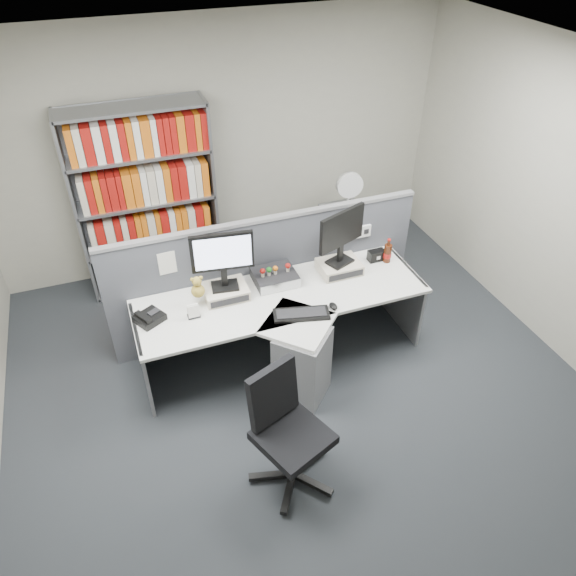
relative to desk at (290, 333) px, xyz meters
name	(u,v)px	position (x,y,z in m)	size (l,w,h in m)	color
ground	(314,417)	(0.00, -0.60, -0.46)	(5.50, 5.50, 0.00)	#2F3338
room_shell	(322,238)	(0.00, -0.60, 1.33)	(5.04, 5.54, 2.72)	#AEAB9B
partition	(267,275)	(0.00, 0.65, 0.19)	(3.00, 0.08, 1.27)	#4F5159
desk	(290,333)	(0.00, 0.00, 0.00)	(2.60, 1.20, 0.72)	white
monitor_riser_left	(226,292)	(-0.47, 0.38, 0.31)	(0.38, 0.31, 0.10)	beige
monitor_riser_right	(339,267)	(0.63, 0.38, 0.31)	(0.38, 0.31, 0.10)	beige
monitor_left	(222,256)	(-0.47, 0.38, 0.69)	(0.53, 0.20, 0.54)	black
monitor_right	(342,233)	(0.63, 0.38, 0.68)	(0.50, 0.24, 0.54)	black
desktop_pc	(275,277)	(0.01, 0.43, 0.31)	(0.38, 0.34, 0.10)	black
figurines	(274,269)	(0.00, 0.42, 0.42)	(0.29, 0.05, 0.09)	beige
keyboard	(301,314)	(0.06, -0.10, 0.28)	(0.50, 0.29, 0.03)	black
mouse	(333,306)	(0.36, -0.10, 0.28)	(0.06, 0.10, 0.04)	black
desk_phone	(149,318)	(-1.15, 0.28, 0.30)	(0.28, 0.28, 0.09)	black
desk_calendar	(193,312)	(-0.79, 0.20, 0.32)	(0.10, 0.08, 0.13)	black
plush_toy	(198,288)	(-0.71, 0.33, 0.45)	(0.12, 0.12, 0.20)	#A99138
speaker	(376,255)	(1.05, 0.43, 0.32)	(0.16, 0.09, 0.11)	black
cola_bottle	(387,253)	(1.13, 0.37, 0.36)	(0.08, 0.08, 0.25)	#3F190A
shelving_unit	(147,204)	(-0.90, 1.85, 0.52)	(1.41, 0.40, 2.00)	gray
filing_cabinet	(345,240)	(1.20, 1.40, -0.11)	(0.45, 0.61, 0.70)	gray
desk_fan	(349,188)	(1.20, 1.40, 0.55)	(0.29, 0.17, 0.48)	white
office_chair	(286,427)	(-0.41, -1.01, 0.07)	(0.66, 0.64, 0.99)	silver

